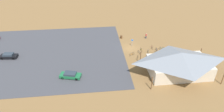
{
  "coord_description": "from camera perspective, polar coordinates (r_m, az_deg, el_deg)",
  "views": [
    {
      "loc": [
        10.53,
        48.13,
        27.7
      ],
      "look_at": [
        5.79,
        5.51,
        1.2
      ],
      "focal_mm": 32.34,
      "sensor_mm": 36.0,
      "label": 1
    }
  ],
  "objects": [
    {
      "name": "ground",
      "position": [
        56.52,
        5.22,
        2.22
      ],
      "size": [
        160.0,
        160.0,
        0.0
      ],
      "primitive_type": "plane",
      "color": "olive",
      "rests_on": "ground"
    },
    {
      "name": "bicycle_teal_edge_north",
      "position": [
        57.17,
        13.87,
        2.14
      ],
      "size": [
        1.63,
        0.48,
        0.78
      ],
      "color": "black",
      "rests_on": "ground"
    },
    {
      "name": "bicycle_black_trailside",
      "position": [
        52.17,
        7.36,
        -0.16
      ],
      "size": [
        0.57,
        1.61,
        0.85
      ],
      "color": "black",
      "rests_on": "ground"
    },
    {
      "name": "visitor_by_pavilion",
      "position": [
        62.13,
        9.6,
        5.67
      ],
      "size": [
        0.38,
        0.36,
        1.67
      ],
      "color": "#2D3347",
      "rests_on": "ground"
    },
    {
      "name": "bicycle_yellow_near_sign",
      "position": [
        55.5,
        8.28,
        1.84
      ],
      "size": [
        0.48,
        1.64,
        0.83
      ],
      "color": "black",
      "rests_on": "ground"
    },
    {
      "name": "bicycle_green_yard_left",
      "position": [
        54.22,
        12.11,
        0.7
      ],
      "size": [
        0.48,
        1.83,
        0.93
      ],
      "color": "black",
      "rests_on": "ground"
    },
    {
      "name": "trash_bin",
      "position": [
        61.55,
        2.64,
        5.4
      ],
      "size": [
        0.6,
        0.6,
        0.9
      ],
      "primitive_type": "cylinder",
      "color": "brown",
      "rests_on": "ground"
    },
    {
      "name": "bicycle_red_front_row",
      "position": [
        57.07,
        11.23,
        2.45
      ],
      "size": [
        0.48,
        1.76,
        0.8
      ],
      "color": "black",
      "rests_on": "ground"
    },
    {
      "name": "bicycle_orange_mid_cluster",
      "position": [
        52.94,
        5.64,
        0.48
      ],
      "size": [
        1.57,
        0.94,
        0.84
      ],
      "color": "black",
      "rests_on": "ground"
    },
    {
      "name": "car_black_front_row",
      "position": [
        57.83,
        -27.18,
        0.06
      ],
      "size": [
        4.42,
        2.22,
        1.3
      ],
      "color": "black",
      "rests_on": "parking_lot_asphalt"
    },
    {
      "name": "bike_pavilion",
      "position": [
        47.4,
        18.58,
        -1.61
      ],
      "size": [
        15.66,
        10.22,
        5.36
      ],
      "color": "beige",
      "rests_on": "ground"
    },
    {
      "name": "car_green_by_curb",
      "position": [
        45.64,
        -11.67,
        -5.31
      ],
      "size": [
        4.93,
        2.92,
        1.3
      ],
      "color": "#1E6B3D",
      "rests_on": "parking_lot_asphalt"
    },
    {
      "name": "bicycle_white_lone_west",
      "position": [
        54.79,
        10.18,
        1.23
      ],
      "size": [
        0.49,
        1.63,
        0.83
      ],
      "color": "black",
      "rests_on": "ground"
    },
    {
      "name": "bicycle_blue_lone_east",
      "position": [
        56.19,
        12.5,
        1.81
      ],
      "size": [
        0.48,
        1.71,
        0.81
      ],
      "color": "black",
      "rests_on": "ground"
    },
    {
      "name": "bicycle_silver_yard_center",
      "position": [
        53.99,
        7.68,
        0.97
      ],
      "size": [
        0.63,
        1.65,
        0.77
      ],
      "color": "black",
      "rests_on": "ground"
    },
    {
      "name": "parking_lot_asphalt",
      "position": [
        56.29,
        -18.76,
        0.41
      ],
      "size": [
        42.35,
        32.54,
        0.05
      ],
      "primitive_type": "cube",
      "color": "#424247",
      "rests_on": "ground"
    },
    {
      "name": "lot_sign",
      "position": [
        56.94,
        5.72,
        4.05
      ],
      "size": [
        0.56,
        0.08,
        2.2
      ],
      "color": "#99999E",
      "rests_on": "ground"
    }
  ]
}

